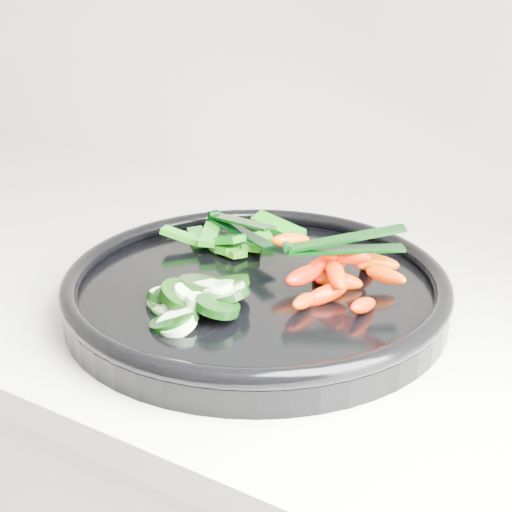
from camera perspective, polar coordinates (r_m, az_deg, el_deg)
The scene contains 6 objects.
veggie_tray at distance 0.70m, azimuth -0.00°, elevation -2.63°, with size 0.46×0.46×0.04m.
cucumber_pile at distance 0.65m, azimuth -5.18°, elevation -3.37°, with size 0.11×0.12×0.04m.
carrot_pile at distance 0.68m, azimuth 6.59°, elevation -1.22°, with size 0.15×0.16×0.05m.
pepper_pile at distance 0.78m, azimuth -1.88°, elevation 1.31°, with size 0.13×0.11×0.04m.
tong_carrot at distance 0.66m, azimuth 6.91°, elevation 0.94°, with size 0.10×0.08×0.02m.
tong_pepper at distance 0.77m, azimuth -1.42°, elevation 2.44°, with size 0.11×0.06×0.02m.
Camera 1 is at (0.33, 1.08, 1.25)m, focal length 50.00 mm.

